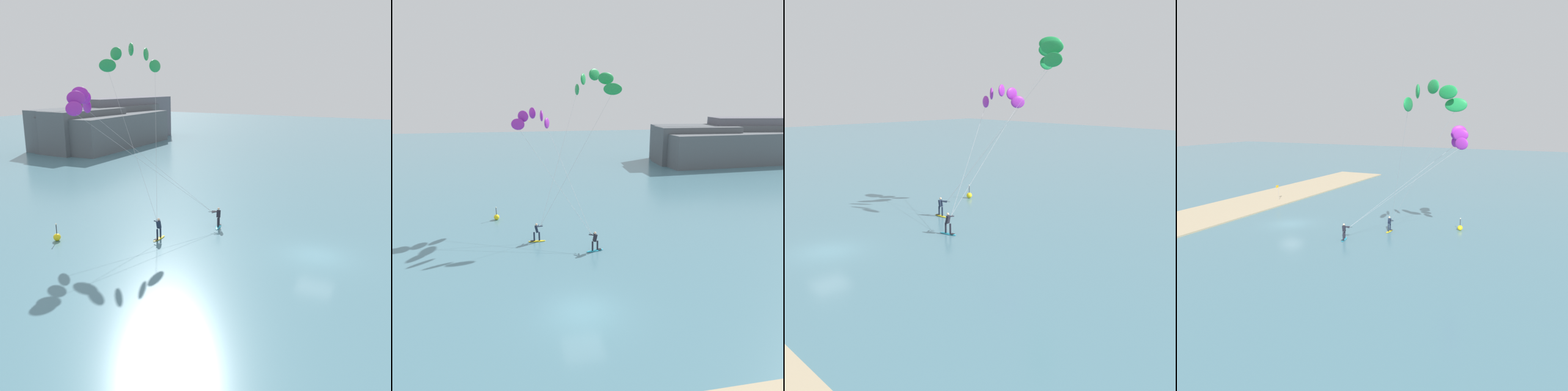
% 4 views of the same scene
% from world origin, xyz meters
% --- Properties ---
extents(ground_plane, '(240.00, 240.00, 0.00)m').
position_xyz_m(ground_plane, '(0.00, 0.00, 0.00)').
color(ground_plane, slate).
extents(kitesurfer_nearshore, '(9.56, 9.01, 14.92)m').
position_xyz_m(kitesurfer_nearshore, '(4.03, 17.61, 13.15)').
color(kitesurfer_nearshore, yellow).
rests_on(kitesurfer_nearshore, ground).
extents(kitesurfer_mid_water, '(7.24, 11.72, 11.28)m').
position_xyz_m(kitesurfer_mid_water, '(-1.60, 18.05, 9.71)').
color(kitesurfer_mid_water, '#23ADD1').
rests_on(kitesurfer_mid_water, ground).
extents(marker_buoy, '(0.56, 0.56, 1.38)m').
position_xyz_m(marker_buoy, '(-5.90, 18.14, 0.30)').
color(marker_buoy, yellow).
rests_on(marker_buoy, ground).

